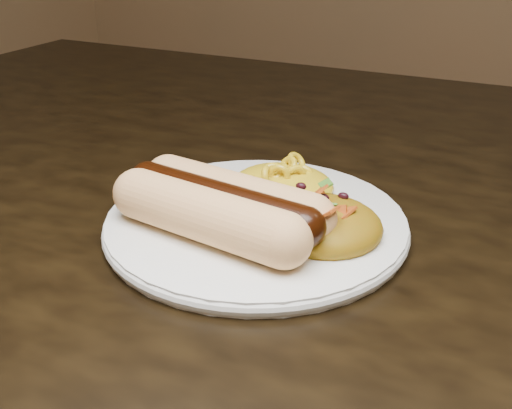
% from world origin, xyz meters
% --- Properties ---
extents(table, '(1.60, 0.90, 0.75)m').
position_xyz_m(table, '(0.00, 0.00, 0.66)').
color(table, black).
rests_on(table, floor).
extents(plate, '(0.30, 0.30, 0.01)m').
position_xyz_m(plate, '(-0.08, -0.12, 0.76)').
color(plate, white).
rests_on(plate, table).
extents(hotdog, '(0.15, 0.09, 0.04)m').
position_xyz_m(hotdog, '(-0.10, -0.16, 0.78)').
color(hotdog, '#F9CE7A').
rests_on(hotdog, plate).
extents(mac_and_cheese, '(0.10, 0.10, 0.04)m').
position_xyz_m(mac_and_cheese, '(-0.08, -0.07, 0.78)').
color(mac_and_cheese, yellow).
rests_on(mac_and_cheese, plate).
extents(sour_cream, '(0.04, 0.04, 0.02)m').
position_xyz_m(sour_cream, '(-0.15, -0.09, 0.77)').
color(sour_cream, white).
rests_on(sour_cream, plate).
extents(taco_salad, '(0.09, 0.09, 0.04)m').
position_xyz_m(taco_salad, '(-0.02, -0.13, 0.78)').
color(taco_salad, '#C23601').
rests_on(taco_salad, plate).
extents(fork, '(0.05, 0.14, 0.00)m').
position_xyz_m(fork, '(-0.13, -0.09, 0.75)').
color(fork, white).
rests_on(fork, table).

